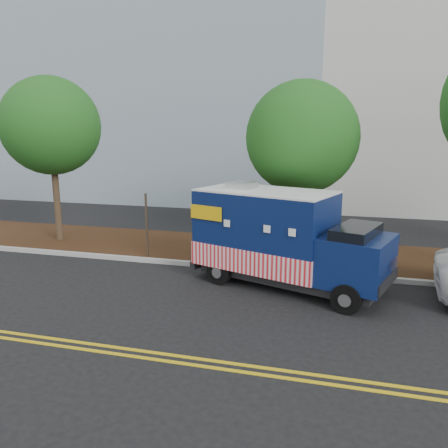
# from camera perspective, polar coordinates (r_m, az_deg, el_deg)

# --- Properties ---
(ground) EXTENTS (120.00, 120.00, 0.00)m
(ground) POSITION_cam_1_polar(r_m,az_deg,el_deg) (13.30, 0.28, -7.78)
(ground) COLOR black
(ground) RESTS_ON ground
(curb) EXTENTS (120.00, 0.18, 0.15)m
(curb) POSITION_cam_1_polar(r_m,az_deg,el_deg) (14.56, 1.67, -5.68)
(curb) COLOR #9E9E99
(curb) RESTS_ON ground
(mulch_strip) EXTENTS (120.00, 4.00, 0.15)m
(mulch_strip) POSITION_cam_1_polar(r_m,az_deg,el_deg) (16.53, 3.34, -3.52)
(mulch_strip) COLOR black
(mulch_strip) RESTS_ON ground
(centerline_near) EXTENTS (120.00, 0.10, 0.01)m
(centerline_near) POSITION_cam_1_polar(r_m,az_deg,el_deg) (9.43, -6.85, -16.64)
(centerline_near) COLOR gold
(centerline_near) RESTS_ON ground
(centerline_far) EXTENTS (120.00, 0.10, 0.01)m
(centerline_far) POSITION_cam_1_polar(r_m,az_deg,el_deg) (9.23, -7.45, -17.34)
(centerline_far) COLOR gold
(centerline_far) RESTS_ON ground
(tree_a) EXTENTS (3.79, 3.79, 6.59)m
(tree_a) POSITION_cam_1_polar(r_m,az_deg,el_deg) (18.64, -21.68, 11.78)
(tree_a) COLOR #38281C
(tree_a) RESTS_ON ground
(tree_b) EXTENTS (3.97, 3.97, 6.27)m
(tree_b) POSITION_cam_1_polar(r_m,az_deg,el_deg) (15.89, 10.16, 11.03)
(tree_b) COLOR #38281C
(tree_b) RESTS_ON ground
(sign_post) EXTENTS (0.06, 0.06, 2.40)m
(sign_post) POSITION_cam_1_polar(r_m,az_deg,el_deg) (15.54, -10.06, -0.42)
(sign_post) COLOR #473828
(sign_post) RESTS_ON ground
(food_truck) EXTENTS (6.05, 3.79, 3.01)m
(food_truck) POSITION_cam_1_polar(r_m,az_deg,el_deg) (12.92, 7.34, -2.16)
(food_truck) COLOR black
(food_truck) RESTS_ON ground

